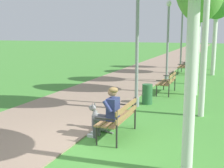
{
  "coord_description": "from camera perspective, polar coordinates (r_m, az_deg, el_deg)",
  "views": [
    {
      "loc": [
        2.75,
        -5.58,
        2.52
      ],
      "look_at": [
        -0.53,
        2.87,
        0.9
      ],
      "focal_mm": 47.62,
      "sensor_mm": 36.0,
      "label": 1
    }
  ],
  "objects": [
    {
      "name": "birch_tree_fifth",
      "position": [
        18.11,
        19.48,
        14.93
      ],
      "size": [
        1.79,
        1.92,
        5.36
      ],
      "color": "silver",
      "rests_on": "ground"
    },
    {
      "name": "paved_path",
      "position": [
        30.07,
        12.06,
        5.15
      ],
      "size": [
        3.39,
        60.0,
        0.04
      ],
      "primitive_type": "cube",
      "color": "gray",
      "rests_on": "ground"
    },
    {
      "name": "litter_bin",
      "position": [
        10.43,
        6.79,
        -1.95
      ],
      "size": [
        0.36,
        0.36,
        0.7
      ],
      "primitive_type": "cylinder",
      "color": "#2D6638",
      "rests_on": "ground"
    },
    {
      "name": "lamp_post_far",
      "position": [
        20.64,
        13.21,
        9.07
      ],
      "size": [
        0.24,
        0.24,
        4.31
      ],
      "color": "gray",
      "rests_on": "ground"
    },
    {
      "name": "lamp_post_near",
      "position": [
        9.83,
        4.83,
        6.87
      ],
      "size": [
        0.24,
        0.24,
        3.79
      ],
      "color": "gray",
      "rests_on": "ground"
    },
    {
      "name": "lamp_post_mid",
      "position": [
        15.16,
        10.65,
        8.28
      ],
      "size": [
        0.24,
        0.24,
        4.0
      ],
      "color": "gray",
      "rests_on": "ground"
    },
    {
      "name": "park_bench_far",
      "position": [
        18.21,
        13.83,
        3.51
      ],
      "size": [
        0.55,
        1.5,
        0.85
      ],
      "color": "olive",
      "rests_on": "ground"
    },
    {
      "name": "park_bench_mid",
      "position": [
        12.28,
        10.66,
        0.55
      ],
      "size": [
        0.55,
        1.5,
        0.85
      ],
      "color": "olive",
      "rests_on": "ground"
    },
    {
      "name": "park_bench_furthest",
      "position": [
        24.03,
        15.5,
        4.98
      ],
      "size": [
        0.55,
        1.5,
        0.85
      ],
      "color": "olive",
      "rests_on": "ground"
    },
    {
      "name": "dog_grey",
      "position": [
        7.65,
        -2.44,
        -7.06
      ],
      "size": [
        0.81,
        0.42,
        0.71
      ],
      "color": "gray",
      "rests_on": "ground"
    },
    {
      "name": "park_bench_near",
      "position": [
        7.14,
        1.46,
        -6.21
      ],
      "size": [
        0.55,
        1.5,
        0.85
      ],
      "color": "olive",
      "rests_on": "ground"
    },
    {
      "name": "ground_plane",
      "position": [
        6.71,
        -4.72,
        -11.95
      ],
      "size": [
        120.0,
        120.0,
        0.0
      ],
      "primitive_type": "plane",
      "color": "#478E38"
    },
    {
      "name": "person_seated_on_near_bench",
      "position": [
        7.0,
        -0.64,
        -5.1
      ],
      "size": [
        0.74,
        0.49,
        1.25
      ],
      "color": "#4C4C51",
      "rests_on": "ground"
    }
  ]
}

